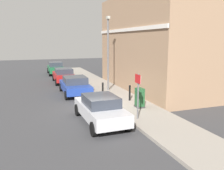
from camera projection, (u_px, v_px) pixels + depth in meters
ground at (102, 108)px, 14.44m from camera, size 80.00×80.00×0.00m
sidewalk at (102, 87)px, 20.59m from camera, size 2.68×30.00×0.15m
corner_building at (169, 43)px, 19.82m from camera, size 7.95×12.06×7.67m
car_silver at (100, 109)px, 11.81m from camera, size 1.90×4.20×1.40m
car_blue at (75, 85)px, 18.04m from camera, size 2.01×4.17×1.39m
car_red at (64, 75)px, 23.06m from camera, size 1.93×4.00×1.42m
car_green at (56, 68)px, 28.75m from camera, size 1.91×3.99×1.49m
utility_cabinet at (140, 98)px, 14.08m from camera, size 0.46×0.61×1.15m
bollard_near_cabinet at (130, 92)px, 15.65m from camera, size 0.14×0.14×1.04m
bollard_far_kerb at (103, 89)px, 16.65m from camera, size 0.14×0.14×1.04m
street_sign at (138, 90)px, 11.82m from camera, size 0.08×0.60×2.30m
lamppost at (108, 50)px, 18.55m from camera, size 0.20×0.44×5.72m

